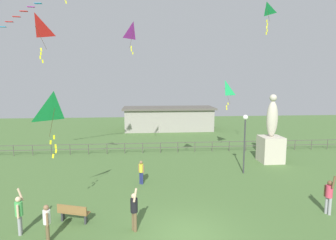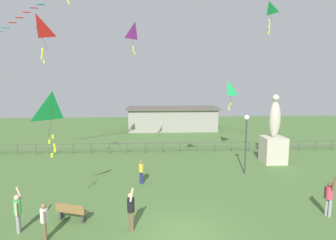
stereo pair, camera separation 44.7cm
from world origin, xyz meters
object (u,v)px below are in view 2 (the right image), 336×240
kite_0 (135,31)px  kite_2 (269,9)px  park_bench (71,211)px  person_2 (329,196)px  kite_6 (227,89)px  statue_monument (274,142)px  lamppost (246,131)px  kite_3 (53,109)px  kite_4 (36,27)px  person_0 (141,170)px  person_1 (18,210)px  person_3 (44,219)px  person_4 (131,208)px

kite_0 → kite_2: size_ratio=1.05×
park_bench → kite_0: kite_0 is taller
person_2 → kite_6: size_ratio=0.81×
statue_monument → lamppost: (-3.17, -2.61, 1.37)m
lamppost → kite_3: 12.68m
kite_4 → kite_6: (12.93, 7.16, -3.66)m
lamppost → kite_2: 8.99m
lamppost → kite_6: bearing=90.6°
person_0 → kite_4: bearing=-174.1°
person_1 → person_2: person_2 is taller
person_0 → kite_6: (7.19, 6.57, 4.97)m
person_0 → kite_6: bearing=42.4°
park_bench → person_3: (-0.63, -1.62, 0.46)m
park_bench → person_1: bearing=-156.0°
person_3 → kite_0: kite_0 is taller
kite_0 → kite_6: size_ratio=0.96×
statue_monument → kite_2: bearing=-147.8°
person_4 → person_0: bearing=87.5°
person_0 → kite_2: 14.56m
lamppost → person_2: bearing=-72.8°
person_0 → kite_2: kite_2 is taller
statue_monument → person_4: statue_monument is taller
statue_monument → kite_3: (-14.16, -8.56, 3.55)m
person_1 → kite_6: (12.31, 12.10, 4.85)m
person_2 → kite_3: 13.65m
park_bench → kite_6: bearing=47.4°
person_4 → kite_0: size_ratio=0.84×
person_3 → kite_4: 10.48m
park_bench → kite_2: kite_2 is taller
park_bench → kite_4: size_ratio=0.59×
statue_monument → lamppost: statue_monument is taller
person_3 → kite_3: size_ratio=0.52×
person_2 → kite_4: bearing=163.9°
kite_2 → statue_monument: bearing=32.2°
statue_monument → person_1: 18.29m
statue_monument → kite_6: size_ratio=2.19×
park_bench → kite_2: (12.29, 7.97, 11.20)m
person_2 → person_3: person_2 is taller
kite_6 → person_0: bearing=-137.6°
person_4 → kite_2: size_ratio=0.87×
lamppost → kite_3: kite_3 is taller
statue_monument → kite_3: kite_3 is taller
person_3 → person_4: person_4 is taller
person_4 → kite_0: 14.13m
kite_0 → kite_3: 11.18m
statue_monument → person_2: (-1.19, -9.01, -0.69)m
kite_0 → person_2: bearing=-45.5°
kite_3 → kite_2: bearing=31.0°
kite_3 → person_2: bearing=-2.0°
kite_2 → kite_3: bearing=-149.0°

